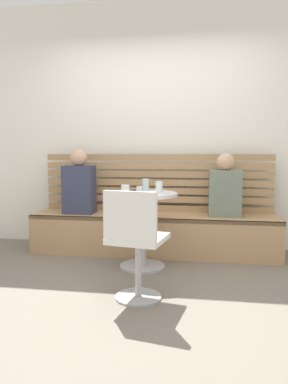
{
  "coord_description": "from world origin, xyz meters",
  "views": [
    {
      "loc": [
        0.5,
        -2.69,
        1.11
      ],
      "look_at": [
        -0.02,
        0.66,
        0.75
      ],
      "focal_mm": 33.49,
      "sensor_mm": 36.0,
      "label": 1
    }
  ],
  "objects_px": {
    "person_child_left": "(225,189)",
    "person_adult": "(79,185)",
    "white_chair": "(135,241)",
    "cup_glass_tall": "(146,185)",
    "cup_espresso_small": "(139,189)",
    "phone_on_table": "(134,191)",
    "cup_ceramic_white": "(125,188)",
    "cup_water_clear": "(159,187)",
    "booth_bench": "(153,234)",
    "cafe_table": "(142,215)"
  },
  "relations": [
    {
      "from": "booth_bench",
      "to": "phone_on_table",
      "type": "relative_size",
      "value": 19.29
    },
    {
      "from": "booth_bench",
      "to": "cup_glass_tall",
      "type": "distance_m",
      "value": 0.66
    },
    {
      "from": "cup_glass_tall",
      "to": "cup_ceramic_white",
      "type": "height_order",
      "value": "cup_glass_tall"
    },
    {
      "from": "white_chair",
      "to": "cup_water_clear",
      "type": "relative_size",
      "value": 7.73
    },
    {
      "from": "booth_bench",
      "to": "cup_ceramic_white",
      "type": "relative_size",
      "value": 33.75
    },
    {
      "from": "cup_glass_tall",
      "to": "cup_water_clear",
      "type": "xyz_separation_m",
      "value": [
        0.16,
        -0.17,
        -0.01
      ]
    },
    {
      "from": "booth_bench",
      "to": "cup_glass_tall",
      "type": "relative_size",
      "value": 22.5
    },
    {
      "from": "person_child_left",
      "to": "cup_water_clear",
      "type": "height_order",
      "value": "person_child_left"
    },
    {
      "from": "booth_bench",
      "to": "cafe_table",
      "type": "bearing_deg",
      "value": -94.98
    },
    {
      "from": "person_adult",
      "to": "cup_espresso_small",
      "type": "xyz_separation_m",
      "value": [
        0.76,
        -0.41,
        0.01
      ]
    },
    {
      "from": "white_chair",
      "to": "cup_ceramic_white",
      "type": "height_order",
      "value": "white_chair"
    },
    {
      "from": "cup_glass_tall",
      "to": "cup_ceramic_white",
      "type": "distance_m",
      "value": 0.24
    },
    {
      "from": "cup_water_clear",
      "to": "cup_ceramic_white",
      "type": "bearing_deg",
      "value": 179.05
    },
    {
      "from": "booth_bench",
      "to": "cup_water_clear",
      "type": "relative_size",
      "value": 24.55
    },
    {
      "from": "booth_bench",
      "to": "phone_on_table",
      "type": "height_order",
      "value": "phone_on_table"
    },
    {
      "from": "person_adult",
      "to": "cup_glass_tall",
      "type": "bearing_deg",
      "value": -19.32
    },
    {
      "from": "white_chair",
      "to": "phone_on_table",
      "type": "xyz_separation_m",
      "value": [
        -0.19,
        0.96,
        0.28
      ]
    },
    {
      "from": "cup_glass_tall",
      "to": "cup_ceramic_white",
      "type": "bearing_deg",
      "value": -136.84
    },
    {
      "from": "cafe_table",
      "to": "cup_water_clear",
      "type": "xyz_separation_m",
      "value": [
        0.16,
        0.02,
        0.28
      ]
    },
    {
      "from": "cup_water_clear",
      "to": "phone_on_table",
      "type": "distance_m",
      "value": 0.3
    },
    {
      "from": "white_chair",
      "to": "person_child_left",
      "type": "distance_m",
      "value": 1.55
    },
    {
      "from": "booth_bench",
      "to": "phone_on_table",
      "type": "bearing_deg",
      "value": -112.99
    },
    {
      "from": "person_child_left",
      "to": "person_adult",
      "type": "bearing_deg",
      "value": -178.28
    },
    {
      "from": "person_child_left",
      "to": "cup_water_clear",
      "type": "relative_size",
      "value": 6.18
    },
    {
      "from": "cup_espresso_small",
      "to": "phone_on_table",
      "type": "relative_size",
      "value": 0.4
    },
    {
      "from": "booth_bench",
      "to": "cup_espresso_small",
      "type": "distance_m",
      "value": 0.71
    },
    {
      "from": "person_adult",
      "to": "cup_water_clear",
      "type": "height_order",
      "value": "person_adult"
    },
    {
      "from": "booth_bench",
      "to": "cup_glass_tall",
      "type": "height_order",
      "value": "cup_glass_tall"
    },
    {
      "from": "person_child_left",
      "to": "cup_espresso_small",
      "type": "height_order",
      "value": "person_child_left"
    },
    {
      "from": "cup_glass_tall",
      "to": "cup_water_clear",
      "type": "bearing_deg",
      "value": -47.07
    },
    {
      "from": "cup_glass_tall",
      "to": "cup_water_clear",
      "type": "relative_size",
      "value": 1.09
    },
    {
      "from": "cafe_table",
      "to": "person_adult",
      "type": "xyz_separation_m",
      "value": [
        -0.8,
        0.47,
        0.24
      ]
    },
    {
      "from": "white_chair",
      "to": "cup_water_clear",
      "type": "distance_m",
      "value": 0.9
    },
    {
      "from": "white_chair",
      "to": "cup_water_clear",
      "type": "height_order",
      "value": "same"
    },
    {
      "from": "white_chair",
      "to": "cup_ceramic_white",
      "type": "distance_m",
      "value": 0.93
    },
    {
      "from": "white_chair",
      "to": "cup_espresso_small",
      "type": "height_order",
      "value": "white_chair"
    },
    {
      "from": "cup_ceramic_white",
      "to": "phone_on_table",
      "type": "distance_m",
      "value": 0.13
    },
    {
      "from": "white_chair",
      "to": "person_adult",
      "type": "relative_size",
      "value": 1.18
    },
    {
      "from": "white_chair",
      "to": "cup_ceramic_white",
      "type": "xyz_separation_m",
      "value": [
        -0.25,
        0.84,
        0.31
      ]
    },
    {
      "from": "booth_bench",
      "to": "cup_water_clear",
      "type": "bearing_deg",
      "value": -76.39
    },
    {
      "from": "person_adult",
      "to": "phone_on_table",
      "type": "height_order",
      "value": "person_adult"
    },
    {
      "from": "white_chair",
      "to": "cup_espresso_small",
      "type": "distance_m",
      "value": 0.94
    },
    {
      "from": "cup_glass_tall",
      "to": "person_child_left",
      "type": "bearing_deg",
      "value": 21.99
    },
    {
      "from": "person_child_left",
      "to": "cup_ceramic_white",
      "type": "xyz_separation_m",
      "value": [
        -0.99,
        -0.49,
        0.03
      ]
    },
    {
      "from": "cafe_table",
      "to": "cup_glass_tall",
      "type": "bearing_deg",
      "value": 89.49
    },
    {
      "from": "cup_ceramic_white",
      "to": "phone_on_table",
      "type": "xyz_separation_m",
      "value": [
        0.06,
        0.11,
        -0.03
      ]
    },
    {
      "from": "cafe_table",
      "to": "cup_espresso_small",
      "type": "height_order",
      "value": "cup_espresso_small"
    },
    {
      "from": "person_child_left",
      "to": "cup_glass_tall",
      "type": "xyz_separation_m",
      "value": [
        -0.81,
        -0.33,
        0.06
      ]
    },
    {
      "from": "white_chair",
      "to": "cup_ceramic_white",
      "type": "relative_size",
      "value": 10.63
    },
    {
      "from": "cup_espresso_small",
      "to": "booth_bench",
      "type": "bearing_deg",
      "value": 79.11
    }
  ]
}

